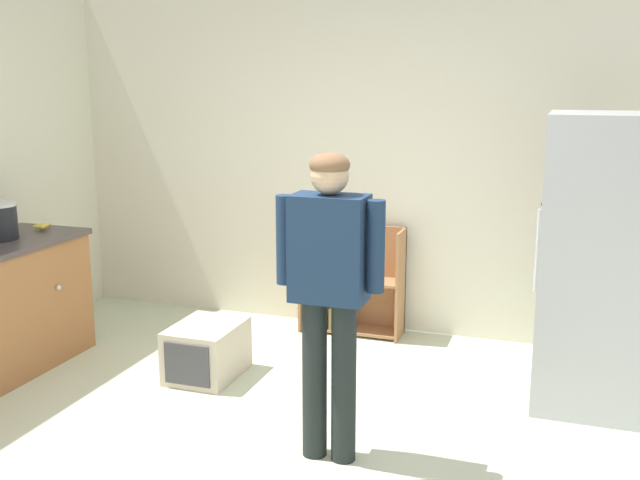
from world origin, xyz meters
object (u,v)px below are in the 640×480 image
(refrigerator, at_px, (602,264))
(banana_bunch, at_px, (43,226))
(bookshelf, at_px, (346,286))
(pet_carrier, at_px, (207,351))
(standing_person, at_px, (329,281))
(white_cup, at_px, (8,225))

(refrigerator, height_order, banana_bunch, refrigerator)
(bookshelf, relative_size, pet_carrier, 1.54)
(standing_person, distance_m, pet_carrier, 1.58)
(white_cup, bearing_deg, pet_carrier, 0.39)
(refrigerator, relative_size, pet_carrier, 3.22)
(pet_carrier, height_order, banana_bunch, banana_bunch)
(refrigerator, relative_size, standing_person, 1.10)
(standing_person, xyz_separation_m, banana_bunch, (-2.48, 0.89, -0.04))
(pet_carrier, height_order, white_cup, white_cup)
(standing_person, bearing_deg, refrigerator, 41.46)
(pet_carrier, bearing_deg, banana_bunch, 175.19)
(bookshelf, distance_m, white_cup, 2.55)
(refrigerator, height_order, bookshelf, refrigerator)
(bookshelf, relative_size, white_cup, 8.95)
(standing_person, xyz_separation_m, white_cup, (-2.68, 0.77, -0.02))
(standing_person, bearing_deg, bookshelf, 104.52)
(refrigerator, bearing_deg, bookshelf, 156.35)
(pet_carrier, relative_size, banana_bunch, 3.54)
(standing_person, height_order, white_cup, standing_person)
(pet_carrier, relative_size, white_cup, 5.81)
(refrigerator, distance_m, pet_carrier, 2.58)
(refrigerator, xyz_separation_m, banana_bunch, (-3.80, -0.28, 0.04))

